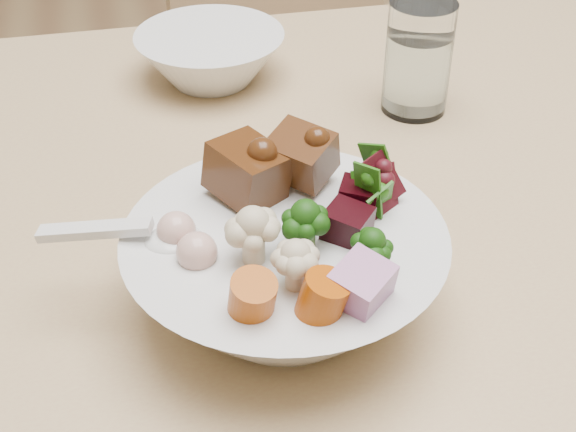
% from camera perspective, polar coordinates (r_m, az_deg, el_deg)
% --- Properties ---
extents(chair_far, '(0.41, 0.41, 0.77)m').
position_cam_1_polar(chair_far, '(1.28, 1.13, 7.30)').
color(chair_far, tan).
rests_on(chair_far, ground).
extents(food_bowl, '(0.22, 0.22, 0.12)m').
position_cam_1_polar(food_bowl, '(0.55, -0.08, -3.47)').
color(food_bowl, silver).
rests_on(food_bowl, dining_table).
extents(soup_spoon, '(0.11, 0.06, 0.02)m').
position_cam_1_polar(soup_spoon, '(0.54, -9.55, -1.58)').
color(soup_spoon, silver).
rests_on(soup_spoon, food_bowl).
extents(water_glass, '(0.06, 0.06, 0.11)m').
position_cam_1_polar(water_glass, '(0.79, 9.21, 10.75)').
color(water_glass, white).
rests_on(water_glass, dining_table).
extents(side_bowl, '(0.15, 0.15, 0.05)m').
position_cam_1_polar(side_bowl, '(0.85, -5.53, 11.19)').
color(side_bowl, silver).
rests_on(side_bowl, dining_table).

